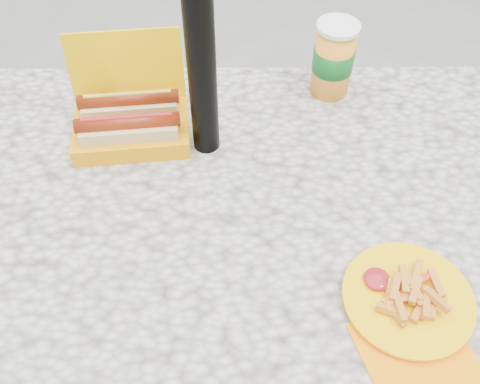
{
  "coord_description": "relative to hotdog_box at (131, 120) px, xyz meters",
  "views": [
    {
      "loc": [
        0.06,
        -0.57,
        1.48
      ],
      "look_at": [
        0.06,
        -0.0,
        0.8
      ],
      "focal_mm": 40.0,
      "sensor_mm": 36.0,
      "label": 1
    }
  ],
  "objects": [
    {
      "name": "ground",
      "position": [
        0.14,
        -0.19,
        -0.79
      ],
      "size": [
        60.0,
        60.0,
        0.0
      ],
      "primitive_type": "plane",
      "color": "slate"
    },
    {
      "name": "picnic_table",
      "position": [
        0.14,
        -0.19,
        -0.15
      ],
      "size": [
        1.2,
        0.8,
        0.75
      ],
      "color": "beige",
      "rests_on": "ground"
    },
    {
      "name": "hotdog_box",
      "position": [
        0.0,
        0.0,
        0.0
      ],
      "size": [
        0.23,
        0.19,
        0.18
      ],
      "rotation": [
        0.0,
        0.0,
        0.1
      ],
      "color": "#FFC200",
      "rests_on": "picnic_table"
    },
    {
      "name": "fries_plate",
      "position": [
        0.46,
        -0.37,
        -0.03
      ],
      "size": [
        0.2,
        0.29,
        0.04
      ],
      "rotation": [
        0.0,
        0.0,
        0.28
      ],
      "color": "orange",
      "rests_on": "picnic_table"
    },
    {
      "name": "soda_cup",
      "position": [
        0.4,
        0.13,
        0.04
      ],
      "size": [
        0.08,
        0.08,
        0.16
      ],
      "rotation": [
        0.0,
        0.0,
        -0.04
      ],
      "color": "orange",
      "rests_on": "picnic_table"
    }
  ]
}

